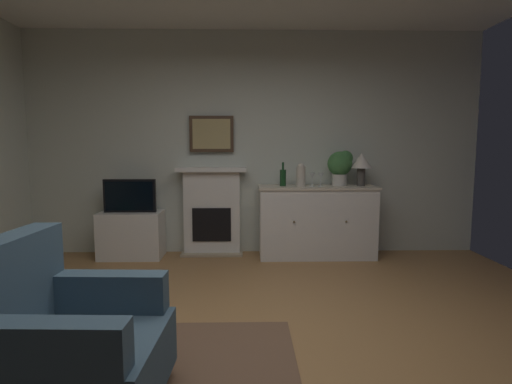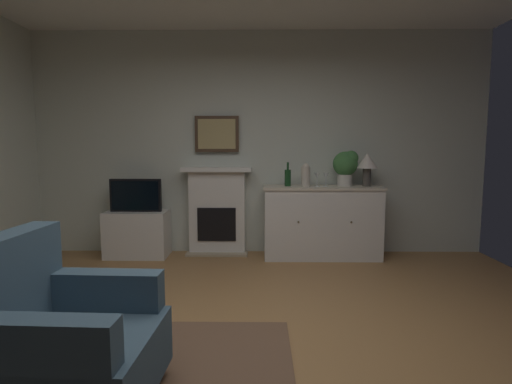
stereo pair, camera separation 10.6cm
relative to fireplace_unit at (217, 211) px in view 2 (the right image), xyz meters
The scene contains 14 objects.
ground_plane 2.69m from the fireplace_unit, 78.77° to the right, with size 5.76×5.45×0.10m, color #9E7042.
wall_rear 1.00m from the fireplace_unit, 14.07° to the left, with size 5.76×0.06×2.79m, color silver.
fireplace_unit is the anchor object (origin of this frame).
framed_picture 0.97m from the fireplace_unit, 90.00° to the left, with size 0.55×0.04×0.45m.
sideboard_cabinet 1.32m from the fireplace_unit, ahead, with size 1.43×0.49×0.88m.
table_lamp 1.94m from the fireplace_unit, ahead, with size 0.26×0.26×0.40m.
wine_bottle 1.00m from the fireplace_unit, 10.12° to the right, with size 0.08×0.08×0.29m.
wine_glass_left 1.33m from the fireplace_unit, ahead, with size 0.07×0.07×0.16m.
wine_glass_center 1.43m from the fireplace_unit, ahead, with size 0.07×0.07×0.16m.
vase_decorative 1.21m from the fireplace_unit, 11.78° to the right, with size 0.11×0.11×0.28m.
tv_cabinet 1.02m from the fireplace_unit, behind, with size 0.75×0.42×0.57m.
tv_set 1.02m from the fireplace_unit, 169.23° to the right, with size 0.62×0.07×0.40m.
potted_plant_small 1.70m from the fireplace_unit, ahead, with size 0.30×0.30×0.43m.
armchair 3.16m from the fireplace_unit, 98.31° to the right, with size 0.84×0.81×0.92m.
Camera 2 is at (0.04, -2.48, 1.35)m, focal length 28.28 mm.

